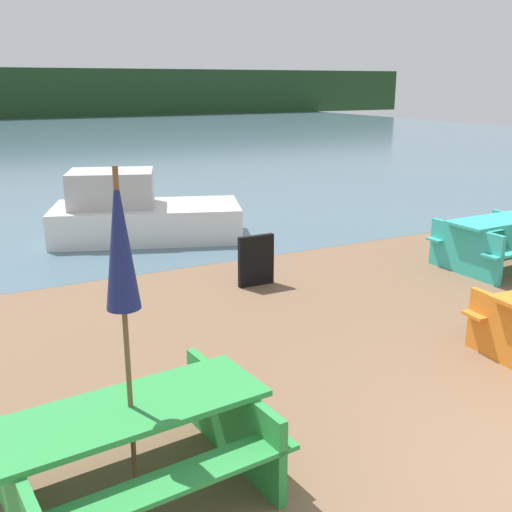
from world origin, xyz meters
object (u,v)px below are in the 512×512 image
(picnic_table_teal, at_px, (497,239))
(boat, at_px, (139,214))
(picnic_table_green, at_px, (133,441))
(umbrella_navy, at_px, (120,246))
(signboard, at_px, (256,261))

(picnic_table_teal, height_order, boat, boat)
(picnic_table_green, relative_size, picnic_table_teal, 1.16)
(picnic_table_green, distance_m, boat, 7.51)
(umbrella_navy, height_order, signboard, umbrella_navy)
(picnic_table_green, relative_size, boat, 0.53)
(umbrella_navy, bearing_deg, picnic_table_teal, 22.49)
(picnic_table_green, relative_size, umbrella_navy, 0.85)
(umbrella_navy, relative_size, signboard, 3.17)
(picnic_table_green, distance_m, picnic_table_teal, 7.25)
(picnic_table_green, bearing_deg, boat, 73.17)
(boat, bearing_deg, picnic_table_green, -87.49)
(picnic_table_green, bearing_deg, signboard, 52.33)
(umbrella_navy, bearing_deg, picnic_table_green, 0.00)
(umbrella_navy, bearing_deg, signboard, 52.33)
(picnic_table_green, height_order, boat, boat)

